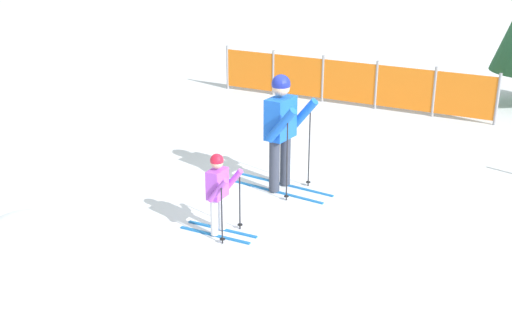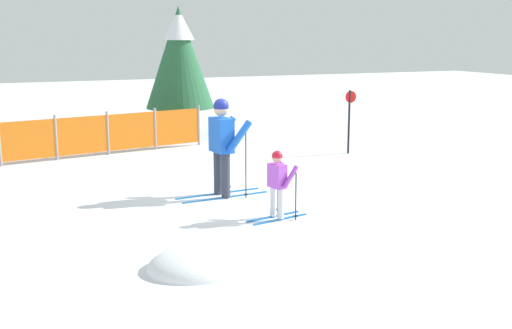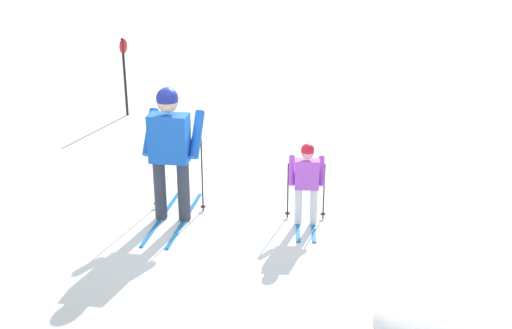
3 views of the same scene
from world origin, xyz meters
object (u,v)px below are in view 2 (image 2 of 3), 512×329
object	(u,v)px
skier_adult	(223,139)
conifer_far	(179,56)
safety_fence	(82,135)
trail_marker	(349,115)
skier_child	(278,179)

from	to	relation	value
skier_adult	conifer_far	xyz separation A→B (m)	(1.35, 7.18, 1.19)
safety_fence	conifer_far	xyz separation A→B (m)	(3.10, 2.49, 1.70)
safety_fence	trail_marker	world-z (taller)	trail_marker
conifer_far	trail_marker	distance (m)	5.46
skier_child	conifer_far	bearing A→B (deg)	70.70
skier_child	safety_fence	size ratio (longest dim) A/B	0.18
skier_adult	trail_marker	size ratio (longest dim) A/B	1.14
conifer_far	safety_fence	bearing A→B (deg)	-141.13
trail_marker	safety_fence	bearing A→B (deg)	161.53
skier_adult	trail_marker	world-z (taller)	skier_adult
skier_adult	trail_marker	bearing A→B (deg)	26.49
conifer_far	skier_adult	bearing A→B (deg)	-100.62
skier_child	safety_fence	distance (m)	6.67
skier_adult	skier_child	size ratio (longest dim) A/B	1.61
safety_fence	trail_marker	xyz separation A→B (m)	(5.95, -1.99, 0.42)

